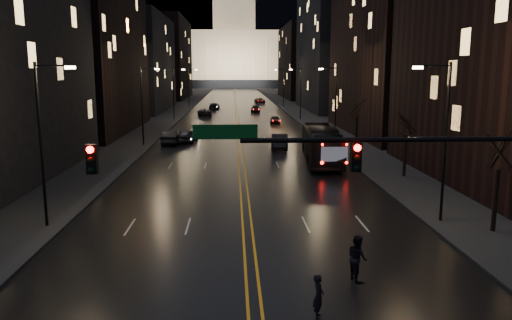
{
  "coord_description": "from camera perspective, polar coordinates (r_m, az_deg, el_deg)",
  "views": [
    {
      "loc": [
        -0.72,
        -16.79,
        8.55
      ],
      "look_at": [
        0.67,
        13.73,
        3.05
      ],
      "focal_mm": 35.0,
      "sensor_mm": 36.0,
      "label": 1
    }
  ],
  "objects": [
    {
      "name": "receding_car_a",
      "position": [
        54.91,
        2.71,
        2.11
      ],
      "size": [
        2.19,
        5.17,
        1.66
      ],
      "primitive_type": "imported",
      "rotation": [
        0.0,
        0.0,
        -0.09
      ],
      "color": "black",
      "rests_on": "ground"
    },
    {
      "name": "bus",
      "position": [
        47.07,
        7.5,
        1.73
      ],
      "size": [
        3.68,
        12.29,
        3.38
      ],
      "primitive_type": "imported",
      "rotation": [
        0.0,
        0.0,
        -0.07
      ],
      "color": "black",
      "rests_on": "ground"
    },
    {
      "name": "receding_car_d",
      "position": [
        132.16,
        0.42,
        6.81
      ],
      "size": [
        2.75,
        5.39,
        1.46
      ],
      "primitive_type": "imported",
      "rotation": [
        0.0,
        0.0,
        0.06
      ],
      "color": "black",
      "rests_on": "ground"
    },
    {
      "name": "pedestrian_b",
      "position": [
        21.28,
        11.51,
        -10.89
      ],
      "size": [
        0.71,
        1.03,
        1.93
      ],
      "primitive_type": "imported",
      "rotation": [
        0.0,
        0.0,
        1.8
      ],
      "color": "black",
      "rests_on": "ground"
    },
    {
      "name": "road",
      "position": [
        147.04,
        -2.33,
        6.87
      ],
      "size": [
        20.0,
        320.0,
        0.02
      ],
      "primitive_type": "cube",
      "color": "black",
      "rests_on": "ground"
    },
    {
      "name": "oncoming_car_d",
      "position": [
        111.88,
        -4.79,
        6.16
      ],
      "size": [
        2.43,
        5.14,
        1.45
      ],
      "primitive_type": "imported",
      "rotation": [
        0.0,
        0.0,
        3.06
      ],
      "color": "black",
      "rests_on": "ground"
    },
    {
      "name": "sidewalk_right",
      "position": [
        147.77,
        3.15,
        6.9
      ],
      "size": [
        8.0,
        320.0,
        0.16
      ],
      "primitive_type": "cube",
      "color": "black",
      "rests_on": "ground"
    },
    {
      "name": "streetlamp_right_dist",
      "position": [
        117.41,
        3.08,
        8.5
      ],
      "size": [
        2.13,
        0.25,
        9.0
      ],
      "color": "black",
      "rests_on": "ground"
    },
    {
      "name": "streetlamp_right_near",
      "position": [
        29.37,
        20.57,
        2.78
      ],
      "size": [
        2.13,
        0.25,
        9.0
      ],
      "color": "black",
      "rests_on": "ground"
    },
    {
      "name": "building_left_far",
      "position": [
        110.67,
        -13.39,
        10.68
      ],
      "size": [
        12.0,
        34.0,
        20.0
      ],
      "primitive_type": "cube",
      "color": "black",
      "rests_on": "ground"
    },
    {
      "name": "tree_right_near",
      "position": [
        28.62,
        26.09,
        1.08
      ],
      "size": [
        2.4,
        2.4,
        6.65
      ],
      "color": "black",
      "rests_on": "ground"
    },
    {
      "name": "streetlamp_left_far",
      "position": [
        87.44,
        -9.31,
        7.8
      ],
      "size": [
        2.13,
        0.25,
        9.0
      ],
      "color": "black",
      "rests_on": "ground"
    },
    {
      "name": "building_left_dist",
      "position": [
        158.13,
        -10.16,
        11.3
      ],
      "size": [
        12.0,
        40.0,
        24.0
      ],
      "primitive_type": "cube",
      "color": "black",
      "rests_on": "ground"
    },
    {
      "name": "building_right_mid",
      "position": [
        111.02,
        8.9,
        12.38
      ],
      "size": [
        12.0,
        34.0,
        26.0
      ],
      "primitive_type": "cube",
      "color": "black",
      "rests_on": "ground"
    },
    {
      "name": "receding_car_b",
      "position": [
        81.03,
        2.21,
        4.63
      ],
      "size": [
        1.94,
        4.16,
        1.38
      ],
      "primitive_type": "imported",
      "rotation": [
        0.0,
        0.0,
        -0.08
      ],
      "color": "black",
      "rests_on": "ground"
    },
    {
      "name": "streetlamp_right_mid",
      "position": [
        58.05,
        8.93,
        6.66
      ],
      "size": [
        2.13,
        0.25,
        9.0
      ],
      "color": "black",
      "rests_on": "ground"
    },
    {
      "name": "tree_right_far",
      "position": [
        56.62,
        11.5,
        5.93
      ],
      "size": [
        2.4,
        2.4,
        6.65
      ],
      "color": "black",
      "rests_on": "ground"
    },
    {
      "name": "center_line",
      "position": [
        147.04,
        -2.33,
        6.87
      ],
      "size": [
        0.62,
        320.0,
        0.01
      ],
      "primitive_type": "cube",
      "color": "orange",
      "rests_on": "road"
    },
    {
      "name": "streetlamp_left_near",
      "position": [
        28.84,
        -23.09,
        2.48
      ],
      "size": [
        2.13,
        0.25,
        9.0
      ],
      "color": "black",
      "rests_on": "ground"
    },
    {
      "name": "building_right_dist",
      "position": [
        158.3,
        5.39,
        11.05
      ],
      "size": [
        12.0,
        40.0,
        22.0
      ],
      "primitive_type": "cube",
      "color": "black",
      "rests_on": "ground"
    },
    {
      "name": "sidewalk_left",
      "position": [
        147.63,
        -7.81,
        6.82
      ],
      "size": [
        8.0,
        320.0,
        0.16
      ],
      "primitive_type": "cube",
      "color": "black",
      "rests_on": "ground"
    },
    {
      "name": "capitol",
      "position": [
        266.93,
        -2.49,
        12.04
      ],
      "size": [
        90.0,
        50.0,
        58.5
      ],
      "color": "black",
      "rests_on": "ground"
    },
    {
      "name": "streetlamp_left_dist",
      "position": [
        117.28,
        -7.61,
        8.42
      ],
      "size": [
        2.13,
        0.25,
        9.0
      ],
      "color": "black",
      "rests_on": "ground"
    },
    {
      "name": "oncoming_car_c",
      "position": [
        95.34,
        -5.9,
        5.45
      ],
      "size": [
        3.07,
        5.57,
        1.48
      ],
      "primitive_type": "imported",
      "rotation": [
        0.0,
        0.0,
        3.26
      ],
      "color": "black",
      "rests_on": "ground"
    },
    {
      "name": "traffic_signal",
      "position": [
        18.37,
        18.6,
        -1.15
      ],
      "size": [
        17.29,
        0.45,
        7.0
      ],
      "color": "black",
      "rests_on": "ground"
    },
    {
      "name": "pedestrian_a",
      "position": [
        18.14,
        7.15,
        -15.19
      ],
      "size": [
        0.49,
        0.64,
        1.59
      ],
      "primitive_type": "imported",
      "rotation": [
        0.0,
        0.0,
        1.37
      ],
      "color": "black",
      "rests_on": "ground"
    },
    {
      "name": "oncoming_car_b",
      "position": [
        59.47,
        -9.8,
        2.6
      ],
      "size": [
        1.98,
        5.14,
        1.67
      ],
      "primitive_type": "imported",
      "rotation": [
        0.0,
        0.0,
        3.18
      ],
      "color": "black",
      "rests_on": "ground"
    },
    {
      "name": "streetlamp_left_mid",
      "position": [
        57.78,
        -12.73,
        6.52
      ],
      "size": [
        2.13,
        0.25,
        9.0
      ],
      "color": "black",
      "rests_on": "ground"
    },
    {
      "name": "oncoming_car_a",
      "position": [
        60.45,
        -7.89,
        2.77
      ],
      "size": [
        2.51,
        5.09,
        1.67
      ],
      "primitive_type": "imported",
      "rotation": [
        0.0,
        0.0,
        3.03
      ],
      "color": "black",
      "rests_on": "ground"
    },
    {
      "name": "ground",
      "position": [
        18.85,
        -0.14,
        -16.76
      ],
      "size": [
        900.0,
        900.0,
        0.0
      ],
      "primitive_type": "plane",
      "color": "black",
      "rests_on": "ground"
    },
    {
      "name": "tree_right_mid",
      "position": [
        41.34,
        16.85,
        4.18
      ],
      "size": [
        2.4,
        2.4,
        6.65
      ],
      "color": "black",
      "rests_on": "ground"
    },
    {
      "name": "streetlamp_right_far",
      "position": [
        87.62,
        5.02,
        7.9
      ],
      "size": [
        2.13,
        0.25,
        9.0
      ],
      "color": "black",
      "rests_on": "ground"
    },
    {
      "name": "building_left_mid",
      "position": [
        73.84,
        -19.11,
        13.89
      ],
      "size": [
        12.0,
        30.0,
        28.0
      ],
      "primitive_type": "cube",
      "color": "black",
      "rests_on": "ground"
    },
    {
      "name": "receding_car_c",
      "position": [
        104.1,
        -0.05,
        5.86
      ],
      "size": [
        2.25,
        4.76,
        1.34
      ],
      "primitive_type": "imported",
      "rotation": [
        0.0,
        0.0,
        -0.08
      ],
      "color": "black",
      "rests_on": "ground"
    }
  ]
}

